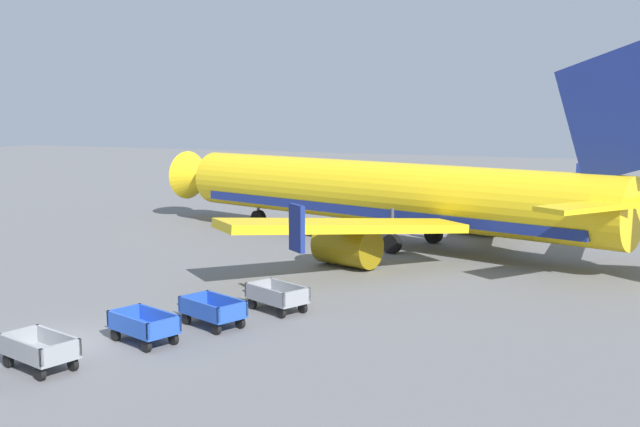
{
  "coord_description": "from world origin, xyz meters",
  "views": [
    {
      "loc": [
        18.34,
        -19.66,
        8.17
      ],
      "look_at": [
        2.88,
        15.47,
        2.8
      ],
      "focal_mm": 42.15,
      "sensor_mm": 36.0,
      "label": 1
    }
  ],
  "objects_px": {
    "baggage_cart_third_in_row": "(144,326)",
    "baggage_cart_fourth_in_row": "(213,311)",
    "airplane": "(394,195)",
    "baggage_cart_far_end": "(277,296)",
    "baggage_cart_second_in_row": "(39,350)"
  },
  "relations": [
    {
      "from": "baggage_cart_third_in_row",
      "to": "baggage_cart_far_end",
      "type": "height_order",
      "value": "same"
    },
    {
      "from": "baggage_cart_fourth_in_row",
      "to": "baggage_cart_third_in_row",
      "type": "bearing_deg",
      "value": -113.03
    },
    {
      "from": "baggage_cart_second_in_row",
      "to": "baggage_cart_fourth_in_row",
      "type": "bearing_deg",
      "value": 68.18
    },
    {
      "from": "baggage_cart_second_in_row",
      "to": "baggage_cart_far_end",
      "type": "relative_size",
      "value": 1.02
    },
    {
      "from": "airplane",
      "to": "baggage_cart_far_end",
      "type": "xyz_separation_m",
      "value": [
        0.35,
        -16.12,
        -2.45
      ]
    },
    {
      "from": "baggage_cart_third_in_row",
      "to": "baggage_cart_far_end",
      "type": "bearing_deg",
      "value": 67.0
    },
    {
      "from": "baggage_cart_third_in_row",
      "to": "baggage_cart_fourth_in_row",
      "type": "bearing_deg",
      "value": 66.97
    },
    {
      "from": "baggage_cart_fourth_in_row",
      "to": "baggage_cart_second_in_row",
      "type": "bearing_deg",
      "value": -111.82
    },
    {
      "from": "baggage_cart_second_in_row",
      "to": "airplane",
      "type": "bearing_deg",
      "value": 82.38
    },
    {
      "from": "airplane",
      "to": "baggage_cart_second_in_row",
      "type": "xyz_separation_m",
      "value": [
        -3.38,
        -25.28,
        -2.45
      ]
    },
    {
      "from": "baggage_cart_third_in_row",
      "to": "airplane",
      "type": "bearing_deg",
      "value": 84.66
    },
    {
      "from": "airplane",
      "to": "baggage_cart_third_in_row",
      "type": "height_order",
      "value": "airplane"
    },
    {
      "from": "airplane",
      "to": "baggage_cart_second_in_row",
      "type": "relative_size",
      "value": 10.2
    },
    {
      "from": "baggage_cart_third_in_row",
      "to": "baggage_cart_fourth_in_row",
      "type": "height_order",
      "value": "same"
    },
    {
      "from": "airplane",
      "to": "baggage_cart_third_in_row",
      "type": "bearing_deg",
      "value": -95.34
    }
  ]
}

